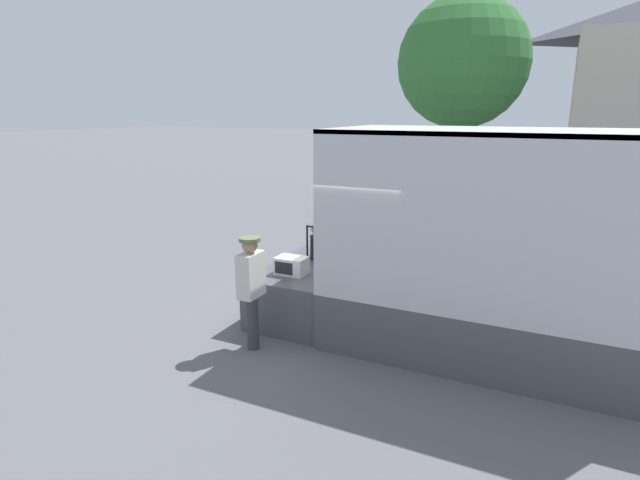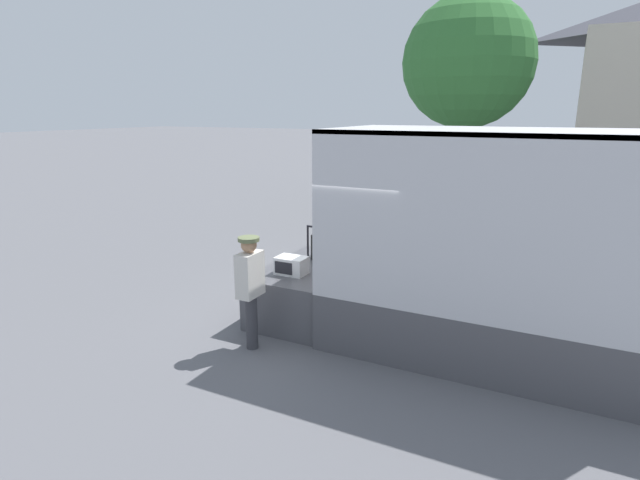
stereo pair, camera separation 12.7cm
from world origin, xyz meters
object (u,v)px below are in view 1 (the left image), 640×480
(portable_generator, at_px, (328,246))
(street_tree, at_px, (463,63))
(box_truck, at_px, (595,302))
(worker_person, at_px, (251,282))
(microwave, at_px, (292,266))

(portable_generator, bearing_deg, street_tree, 86.81)
(box_truck, xyz_separation_m, portable_generator, (-4.25, 0.51, 0.16))
(portable_generator, bearing_deg, box_truck, -6.82)
(portable_generator, distance_m, street_tree, 9.85)
(worker_person, relative_size, street_tree, 0.25)
(portable_generator, height_order, worker_person, worker_person)
(microwave, relative_size, street_tree, 0.07)
(box_truck, distance_m, portable_generator, 4.29)
(box_truck, relative_size, worker_person, 3.67)
(microwave, xyz_separation_m, street_tree, (0.70, 10.08, 3.92))
(portable_generator, xyz_separation_m, street_tree, (0.51, 9.06, 3.82))
(box_truck, height_order, portable_generator, box_truck)
(box_truck, distance_m, worker_person, 4.81)
(box_truck, bearing_deg, microwave, -173.48)
(box_truck, xyz_separation_m, worker_person, (-4.54, -1.58, 0.11))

